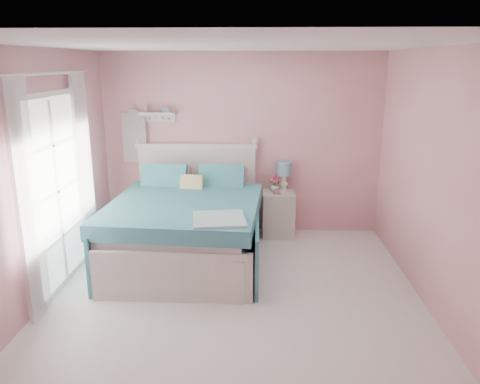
# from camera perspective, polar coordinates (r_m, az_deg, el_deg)

# --- Properties ---
(floor) EXTENTS (4.50, 4.50, 0.00)m
(floor) POSITION_cam_1_polar(r_m,az_deg,el_deg) (5.09, -0.69, -13.25)
(floor) COLOR silver
(floor) RESTS_ON ground
(room_shell) EXTENTS (4.50, 4.50, 4.50)m
(room_shell) POSITION_cam_1_polar(r_m,az_deg,el_deg) (4.54, -0.76, 4.55)
(room_shell) COLOR #CE838C
(room_shell) RESTS_ON floor
(bed) EXTENTS (1.90, 2.32, 1.32)m
(bed) POSITION_cam_1_polar(r_m,az_deg,el_deg) (5.99, -6.45, -4.30)
(bed) COLOR silver
(bed) RESTS_ON floor
(nightstand) EXTENTS (0.45, 0.45, 0.65)m
(nightstand) POSITION_cam_1_polar(r_m,az_deg,el_deg) (6.81, 4.70, -2.67)
(nightstand) COLOR beige
(nightstand) RESTS_ON floor
(table_lamp) EXTENTS (0.21, 0.21, 0.42)m
(table_lamp) POSITION_cam_1_polar(r_m,az_deg,el_deg) (6.74, 5.40, 2.61)
(table_lamp) COLOR white
(table_lamp) RESTS_ON nightstand
(vase) EXTENTS (0.15, 0.15, 0.13)m
(vase) POSITION_cam_1_polar(r_m,az_deg,el_deg) (6.73, 4.19, 0.63)
(vase) COLOR silver
(vase) RESTS_ON nightstand
(teacup) EXTENTS (0.11, 0.11, 0.07)m
(teacup) POSITION_cam_1_polar(r_m,az_deg,el_deg) (6.60, 4.55, 0.03)
(teacup) COLOR #C48392
(teacup) RESTS_ON nightstand
(roses) EXTENTS (0.14, 0.11, 0.12)m
(roses) POSITION_cam_1_polar(r_m,az_deg,el_deg) (6.70, 4.19, 1.53)
(roses) COLOR #D64969
(roses) RESTS_ON vase
(wall_shelf) EXTENTS (0.50, 0.15, 0.25)m
(wall_shelf) POSITION_cam_1_polar(r_m,az_deg,el_deg) (6.84, -10.08, 9.30)
(wall_shelf) COLOR silver
(wall_shelf) RESTS_ON room_shell
(hanging_dress) EXTENTS (0.34, 0.03, 0.72)m
(hanging_dress) POSITION_cam_1_polar(r_m,az_deg,el_deg) (6.95, -12.74, 6.47)
(hanging_dress) COLOR white
(hanging_dress) RESTS_ON room_shell
(french_door) EXTENTS (0.04, 1.32, 2.16)m
(french_door) POSITION_cam_1_polar(r_m,az_deg,el_deg) (5.50, -21.45, -0.03)
(french_door) COLOR silver
(french_door) RESTS_ON floor
(curtain_near) EXTENTS (0.04, 0.40, 2.32)m
(curtain_near) POSITION_cam_1_polar(r_m,az_deg,el_deg) (4.81, -24.47, -1.20)
(curtain_near) COLOR white
(curtain_near) RESTS_ON floor
(curtain_far) EXTENTS (0.04, 0.40, 2.32)m
(curtain_far) POSITION_cam_1_polar(r_m,az_deg,el_deg) (6.13, -18.41, 2.78)
(curtain_far) COLOR white
(curtain_far) RESTS_ON floor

